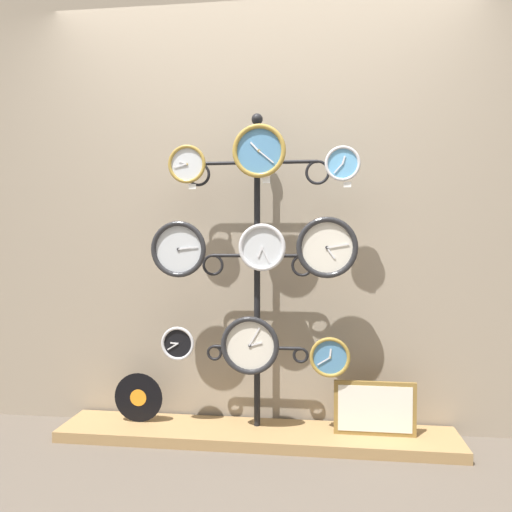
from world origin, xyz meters
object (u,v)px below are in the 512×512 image
object	(u,v)px
clock_middle_left	(179,249)
display_stand	(257,329)
clock_bottom_left	(178,343)
vinyl_record	(138,398)
clock_middle_center	(262,247)
clock_middle_right	(327,247)
clock_top_right	(343,164)
clock_bottom_center	(250,345)
clock_bottom_right	(330,357)
clock_top_center	(259,151)
picture_frame	(375,408)
clock_top_left	(187,164)

from	to	relation	value
clock_middle_left	display_stand	bearing A→B (deg)	15.62
clock_bottom_left	vinyl_record	distance (m)	0.41
clock_middle_center	clock_middle_right	xyz separation A→B (m)	(0.35, -0.02, 0.00)
clock_top_right	clock_bottom_center	xyz separation A→B (m)	(-0.49, -0.04, -0.97)
clock_middle_center	clock_bottom_right	size ratio (longest dim) A/B	1.19
clock_top_center	clock_top_right	distance (m)	0.45
clock_middle_center	clock_bottom_left	bearing A→B (deg)	179.64
clock_bottom_center	picture_frame	world-z (taller)	clock_bottom_center
clock_top_right	clock_middle_right	world-z (taller)	clock_top_right
clock_middle_center	clock_middle_right	world-z (taller)	clock_middle_right
clock_top_left	display_stand	bearing A→B (deg)	11.20
display_stand	picture_frame	world-z (taller)	display_stand
clock_middle_center	vinyl_record	distance (m)	1.13
display_stand	clock_top_right	xyz separation A→B (m)	(0.46, -0.08, 0.90)
clock_bottom_left	vinyl_record	world-z (taller)	clock_bottom_left
clock_top_right	clock_bottom_center	bearing A→B (deg)	-175.53
vinyl_record	picture_frame	world-z (taller)	picture_frame
vinyl_record	picture_frame	size ratio (longest dim) A/B	0.65
clock_middle_left	clock_bottom_left	bearing A→B (deg)	114.81
clock_middle_right	clock_bottom_left	bearing A→B (deg)	178.66
clock_bottom_right	vinyl_record	size ratio (longest dim) A/B	0.76
clock_top_center	clock_middle_right	distance (m)	0.63
clock_top_left	clock_middle_center	xyz separation A→B (m)	(0.42, -0.00, -0.46)
clock_top_right	vinyl_record	xyz separation A→B (m)	(-1.15, 0.05, -1.31)
clock_bottom_right	picture_frame	bearing A→B (deg)	6.81
clock_middle_center	clock_bottom_left	world-z (taller)	clock_middle_center
clock_middle_right	picture_frame	world-z (taller)	clock_middle_right
display_stand	clock_bottom_center	bearing A→B (deg)	-101.32
picture_frame	clock_top_left	bearing A→B (deg)	-179.30
picture_frame	vinyl_record	bearing A→B (deg)	178.80
clock_middle_right	clock_bottom_right	bearing A→B (deg)	13.08
clock_middle_right	clock_middle_left	bearing A→B (deg)	-178.48
clock_top_right	clock_bottom_left	distance (m)	1.33
clock_bottom_right	display_stand	bearing A→B (deg)	167.27
clock_bottom_center	picture_frame	size ratio (longest dim) A/B	0.73
clock_top_left	clock_bottom_center	size ratio (longest dim) A/B	0.67
clock_bottom_center	clock_bottom_right	xyz separation A→B (m)	(0.43, 0.03, -0.06)
clock_bottom_left	clock_middle_left	bearing A→B (deg)	-65.19
clock_bottom_center	vinyl_record	distance (m)	0.75
vinyl_record	clock_bottom_right	bearing A→B (deg)	-2.98
clock_top_left	clock_middle_center	size ratio (longest dim) A/B	0.82
clock_bottom_left	clock_bottom_center	distance (m)	0.41
clock_top_right	clock_middle_right	bearing A→B (deg)	-170.92
clock_top_left	clock_middle_left	bearing A→B (deg)	-132.64
clock_bottom_center	vinyl_record	xyz separation A→B (m)	(-0.66, 0.09, -0.34)
clock_middle_center	clock_top_center	bearing A→B (deg)	-116.94
display_stand	clock_bottom_right	distance (m)	0.43
clock_middle_left	clock_top_left	bearing A→B (deg)	47.36
display_stand	clock_middle_right	size ratio (longest dim) A/B	5.54
clock_top_center	clock_middle_right	xyz separation A→B (m)	(0.36, 0.01, -0.51)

